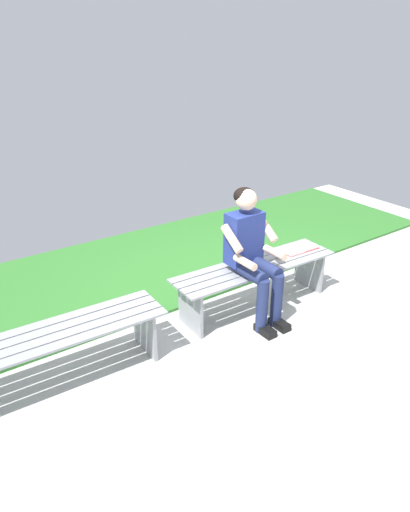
# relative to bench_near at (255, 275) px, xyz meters

# --- Properties ---
(ground_plane) EXTENTS (10.00, 7.00, 0.04)m
(ground_plane) POSITION_rel_bench_near_xyz_m (1.02, 1.00, -0.38)
(ground_plane) COLOR #B2B2AD
(grass_strip) EXTENTS (9.00, 2.09, 0.03)m
(grass_strip) POSITION_rel_bench_near_xyz_m (1.02, -1.41, -0.34)
(grass_strip) COLOR #2D6B28
(grass_strip) RESTS_ON ground
(bench_near) EXTENTS (1.77, 0.50, 0.47)m
(bench_near) POSITION_rel_bench_near_xyz_m (0.00, 0.00, 0.00)
(bench_near) COLOR gray
(bench_near) RESTS_ON ground
(bench_far) EXTENTS (1.81, 0.50, 0.47)m
(bench_far) POSITION_rel_bench_near_xyz_m (2.04, -0.00, 0.00)
(bench_far) COLOR gray
(bench_far) RESTS_ON ground
(person_seated) EXTENTS (0.50, 0.69, 1.27)m
(person_seated) POSITION_rel_bench_near_xyz_m (0.15, 0.10, 0.35)
(person_seated) COLOR navy
(person_seated) RESTS_ON ground
(apple) EXTENTS (0.07, 0.07, 0.07)m
(apple) POSITION_rel_bench_near_xyz_m (-0.30, 0.01, 0.15)
(apple) COLOR gold
(apple) RESTS_ON bench_near
(book_open) EXTENTS (0.42, 0.17, 0.02)m
(book_open) POSITION_rel_bench_near_xyz_m (-0.62, 0.00, 0.12)
(book_open) COLOR white
(book_open) RESTS_ON bench_near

